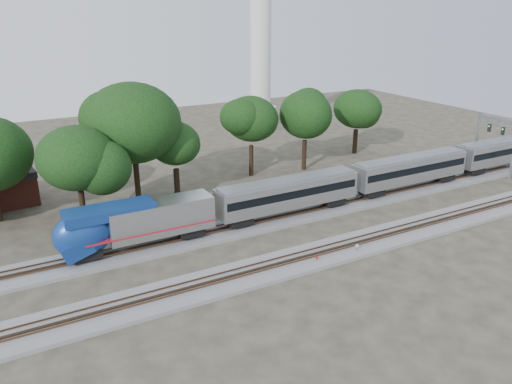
% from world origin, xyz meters
% --- Properties ---
extents(ground, '(160.00, 160.00, 0.00)m').
position_xyz_m(ground, '(0.00, 0.00, 0.00)').
color(ground, '#383328').
rests_on(ground, ground).
extents(track_far, '(160.00, 5.00, 0.73)m').
position_xyz_m(track_far, '(0.00, 6.00, 0.21)').
color(track_far, slate).
rests_on(track_far, ground).
extents(track_near, '(160.00, 5.00, 0.73)m').
position_xyz_m(track_near, '(0.00, -4.00, 0.21)').
color(track_near, slate).
rests_on(track_near, ground).
extents(train, '(133.71, 3.26, 4.81)m').
position_xyz_m(train, '(43.70, 6.00, 3.32)').
color(train, '#B8BBC0').
rests_on(train, ground).
extents(switch_stand_red, '(0.28, 0.08, 0.89)m').
position_xyz_m(switch_stand_red, '(0.73, -5.22, 0.57)').
color(switch_stand_red, '#512D19').
rests_on(switch_stand_red, ground).
extents(switch_stand_white, '(0.36, 0.07, 1.15)m').
position_xyz_m(switch_stand_white, '(5.64, -5.38, 0.73)').
color(switch_stand_white, '#512D19').
rests_on(switch_stand_white, ground).
extents(switch_lever, '(0.58, 0.46, 0.30)m').
position_xyz_m(switch_lever, '(5.89, -5.16, 0.15)').
color(switch_lever, '#512D19').
rests_on(switch_lever, ground).
extents(signal_gantry, '(0.60, 7.12, 8.65)m').
position_xyz_m(signal_gantry, '(41.09, 6.00, 6.31)').
color(signal_gantry, gray).
rests_on(signal_gantry, ground).
extents(tree_2, '(8.51, 8.51, 11.99)m').
position_xyz_m(tree_2, '(-17.72, 15.04, 8.35)').
color(tree_2, black).
rests_on(tree_2, ground).
extents(tree_3, '(10.85, 10.85, 15.30)m').
position_xyz_m(tree_3, '(-10.14, 19.23, 10.67)').
color(tree_3, black).
rests_on(tree_3, ground).
extents(tree_4, '(7.65, 7.65, 10.79)m').
position_xyz_m(tree_4, '(-4.98, 18.86, 7.51)').
color(tree_4, black).
rests_on(tree_4, ground).
extents(tree_5, '(8.83, 8.83, 12.46)m').
position_xyz_m(tree_5, '(8.14, 22.52, 8.68)').
color(tree_5, black).
rests_on(tree_5, ground).
extents(tree_6, '(8.84, 8.84, 12.46)m').
position_xyz_m(tree_6, '(16.79, 21.18, 8.68)').
color(tree_6, black).
rests_on(tree_6, ground).
extents(tree_7, '(7.89, 7.89, 11.12)m').
position_xyz_m(tree_7, '(29.74, 24.68, 7.74)').
color(tree_7, black).
rests_on(tree_7, ground).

